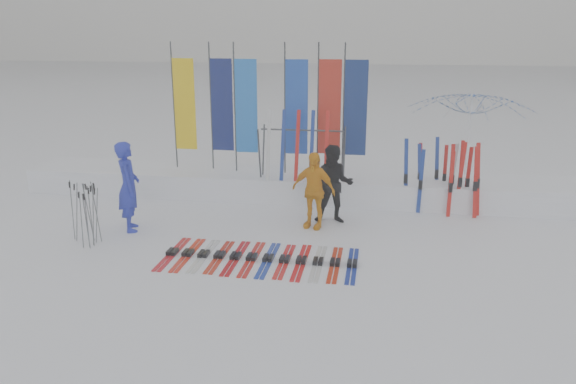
% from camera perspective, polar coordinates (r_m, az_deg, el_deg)
% --- Properties ---
extents(ground, '(120.00, 120.00, 0.00)m').
position_cam_1_polar(ground, '(9.99, -2.66, -8.02)').
color(ground, white).
rests_on(ground, ground).
extents(snow_bank, '(14.00, 1.60, 0.60)m').
position_cam_1_polar(snow_bank, '(14.16, 1.19, 0.68)').
color(snow_bank, white).
rests_on(snow_bank, ground).
extents(person_blue, '(0.71, 0.82, 1.90)m').
position_cam_1_polar(person_blue, '(12.12, -15.91, 0.54)').
color(person_blue, '#1E2AB0').
rests_on(person_blue, ground).
extents(person_black, '(0.86, 0.69, 1.72)m').
position_cam_1_polar(person_black, '(12.18, 4.70, 0.77)').
color(person_black, black).
rests_on(person_black, ground).
extents(person_yellow, '(1.04, 0.66, 1.65)m').
position_cam_1_polar(person_yellow, '(11.86, 2.59, 0.18)').
color(person_yellow, orange).
rests_on(person_yellow, ground).
extents(tent_canopy, '(3.97, 4.00, 2.73)m').
position_cam_1_polar(tent_canopy, '(14.48, 17.72, 4.60)').
color(tent_canopy, white).
rests_on(tent_canopy, ground).
extents(ski_row, '(3.56, 1.68, 0.07)m').
position_cam_1_polar(ski_row, '(10.44, -2.85, -6.72)').
color(ski_row, red).
rests_on(ski_row, ground).
extents(pole_cluster, '(0.71, 0.66, 1.24)m').
position_cam_1_polar(pole_cluster, '(11.69, -19.76, -2.18)').
color(pole_cluster, '#595B60').
rests_on(pole_cluster, ground).
extents(feather_flags, '(4.91, 0.21, 3.20)m').
position_cam_1_polar(feather_flags, '(14.04, -1.82, 8.65)').
color(feather_flags, '#383A3F').
rests_on(feather_flags, ground).
extents(ski_rack, '(2.04, 0.80, 1.23)m').
position_cam_1_polar(ski_rack, '(13.51, 1.44, 4.64)').
color(ski_rack, '#383A3F').
rests_on(ski_rack, ground).
extents(upright_skis, '(1.66, 1.12, 1.70)m').
position_cam_1_polar(upright_skis, '(13.54, 15.76, 1.47)').
color(upright_skis, red).
rests_on(upright_skis, ground).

